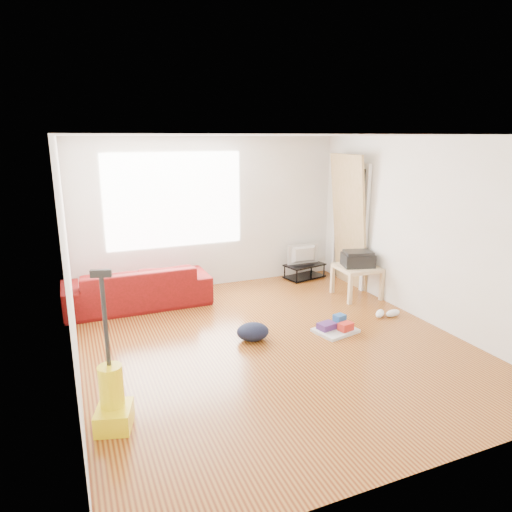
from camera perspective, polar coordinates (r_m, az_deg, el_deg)
name	(u,v)px	position (r m, az deg, el deg)	size (l,w,h in m)	color
room	(274,242)	(5.53, 2.24, 1.80)	(4.51, 5.01, 2.51)	maroon
sofa	(139,306)	(7.19, -14.42, -6.04)	(2.13, 0.83, 0.62)	#4B0D09
tv_stand	(304,271)	(8.29, 6.07, -1.84)	(0.77, 0.54, 0.26)	black
tv	(305,255)	(8.21, 6.12, 0.17)	(0.62, 0.08, 0.35)	black
side_table	(357,271)	(7.41, 12.54, -1.84)	(0.65, 0.65, 0.50)	tan
printer	(358,259)	(7.36, 12.62, -0.35)	(0.55, 0.47, 0.25)	black
bucket	(175,306)	(7.05, -10.04, -6.22)	(0.26, 0.26, 0.26)	#0F3899
toilet_paper	(173,296)	(6.95, -10.36, -4.90)	(0.12, 0.12, 0.11)	white
cleaning_tray	(336,327)	(6.16, 9.95, -8.79)	(0.59, 0.52, 0.19)	silver
backpack	(253,340)	(5.85, -0.40, -10.45)	(0.41, 0.33, 0.23)	black
sneakers	(386,313)	(6.80, 15.98, -6.91)	(0.44, 0.24, 0.10)	white
vacuum	(113,399)	(4.37, -17.50, -16.66)	(0.38, 0.41, 1.43)	yellow
door_panel	(346,285)	(8.08, 11.13, -3.54)	(0.04, 0.89, 2.23)	olive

